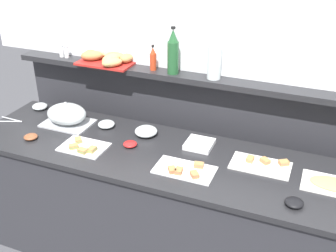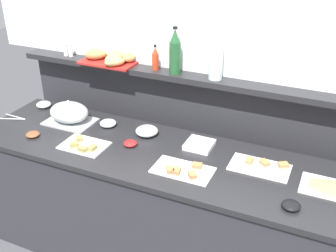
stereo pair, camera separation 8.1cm
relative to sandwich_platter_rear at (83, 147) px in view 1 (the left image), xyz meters
The scene contains 22 objects.
ground_plane 1.29m from the sandwich_platter_rear, 52.61° to the left, with size 12.00×12.00×0.00m, color #4C4C51.
buffet_counter 0.73m from the sandwich_platter_rear, 13.06° to the left, with size 2.67×0.70×0.89m.
back_ledge_unit 0.89m from the sandwich_platter_rear, 49.58° to the left, with size 2.79×0.22×1.25m.
sandwich_platter_rear is the anchor object (origin of this frame).
sandwich_platter_front 0.69m from the sandwich_platter_rear, ahead, with size 0.35×0.19×0.04m.
sandwich_platter_side 1.11m from the sandwich_platter_rear, 11.67° to the left, with size 0.35×0.19×0.04m.
cold_cuts_platter 1.50m from the sandwich_platter_rear, ahead, with size 0.34×0.20×0.02m.
serving_cloche 0.38m from the sandwich_platter_rear, 139.15° to the left, with size 0.34×0.24×0.17m.
glass_bowl_large 0.31m from the sandwich_platter_rear, 91.31° to the left, with size 0.12×0.12×0.05m.
glass_bowl_small 0.43m from the sandwich_platter_rear, 45.75° to the left, with size 0.15×0.15×0.06m.
glass_bowl_extra 0.72m from the sandwich_platter_rear, 149.02° to the left, with size 0.11×0.11×0.04m.
condiment_bowl_teal 0.39m from the sandwich_platter_rear, behind, with size 0.09×0.09×0.03m, color brown.
condiment_bowl_cream 1.31m from the sandwich_platter_rear, ahead, with size 0.10×0.10×0.03m, color black.
condiment_bowl_dark 0.30m from the sandwich_platter_rear, 27.28° to the left, with size 0.09×0.09×0.03m, color red.
serving_tongs 0.70m from the sandwich_platter_rear, 169.41° to the left, with size 0.19×0.08×0.01m.
napkin_stack 0.74m from the sandwich_platter_rear, 24.06° to the left, with size 0.17×0.17×0.03m, color white.
hot_sauce_bottle 0.76m from the sandwich_platter_rear, 67.71° to the left, with size 0.04×0.04×0.18m.
wine_bottle_green 0.84m from the sandwich_platter_rear, 55.66° to the left, with size 0.08×0.08×0.32m.
salt_shaker 0.87m from the sandwich_platter_rear, 131.72° to the left, with size 0.03×0.03×0.09m.
pepper_shaker 0.85m from the sandwich_platter_rear, 129.20° to the left, with size 0.03×0.03×0.09m.
bread_basket 0.71m from the sandwich_platter_rear, 102.57° to the left, with size 0.40×0.32×0.08m.
water_carafe 1.00m from the sandwich_platter_rear, 41.01° to the left, with size 0.09×0.09×0.23m, color silver.
Camera 1 is at (0.77, -1.98, 2.22)m, focal length 43.52 mm.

